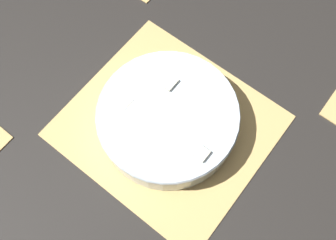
{
  "coord_description": "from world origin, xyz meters",
  "views": [
    {
      "loc": [
        0.19,
        -0.25,
        0.78
      ],
      "look_at": [
        0.0,
        0.0,
        0.03
      ],
      "focal_mm": 42.0,
      "sensor_mm": 36.0,
      "label": 1
    }
  ],
  "objects": [
    {
      "name": "ground_plane",
      "position": [
        0.0,
        0.0,
        0.0
      ],
      "size": [
        6.0,
        6.0,
        0.0
      ],
      "primitive_type": "plane",
      "color": "black"
    },
    {
      "name": "fruit_salad_bowl",
      "position": [
        0.0,
        0.0,
        0.04
      ],
      "size": [
        0.29,
        0.29,
        0.07
      ],
      "color": "silver",
      "rests_on": "bamboo_mat_center"
    },
    {
      "name": "bamboo_mat_center",
      "position": [
        -0.0,
        0.0,
        0.0
      ],
      "size": [
        0.41,
        0.37,
        0.01
      ],
      "color": "tan",
      "rests_on": "ground_plane"
    }
  ]
}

